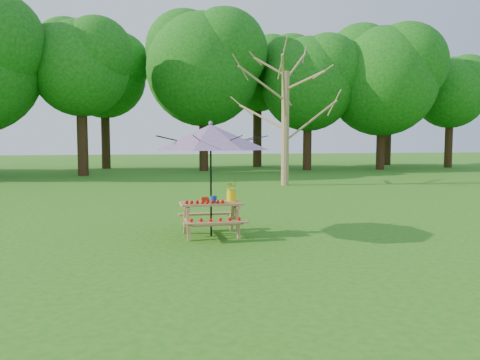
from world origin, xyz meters
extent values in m
cylinder|color=#967C52|center=(8.16, 13.54, 2.38)|extent=(0.36, 0.36, 4.76)
cube|color=#A5784A|center=(3.49, 3.76, 0.65)|extent=(1.20, 0.62, 0.04)
cube|color=#A5784A|center=(3.49, 3.21, 0.36)|extent=(1.20, 0.22, 0.04)
cube|color=#A5784A|center=(3.49, 4.31, 0.36)|extent=(1.20, 0.22, 0.04)
cylinder|color=black|center=(3.49, 3.76, 1.12)|extent=(0.04, 0.04, 2.25)
cone|color=#1F79B2|center=(3.49, 3.76, 1.95)|extent=(2.94, 2.94, 0.49)
sphere|color=#1F79B2|center=(3.49, 3.76, 2.22)|extent=(0.08, 0.08, 0.08)
cube|color=red|center=(3.38, 3.82, 0.72)|extent=(0.14, 0.12, 0.10)
cylinder|color=#13439B|center=(3.54, 3.72, 0.74)|extent=(0.13, 0.13, 0.13)
cube|color=beige|center=(3.41, 3.90, 0.71)|extent=(0.13, 0.13, 0.07)
cylinder|color=yellow|center=(3.93, 3.86, 0.77)|extent=(0.19, 0.19, 0.19)
imported|color=yellow|center=(3.93, 3.86, 0.95)|extent=(0.28, 0.24, 0.29)
camera|label=1|loc=(2.10, -5.28, 1.88)|focal=35.00mm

